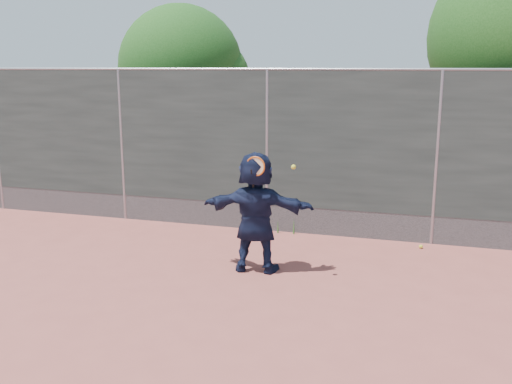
# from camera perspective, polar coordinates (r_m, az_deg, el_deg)

# --- Properties ---
(ground) EXTENTS (80.00, 80.00, 0.00)m
(ground) POSITION_cam_1_polar(r_m,az_deg,el_deg) (7.76, -5.93, -10.77)
(ground) COLOR #9E4C42
(ground) RESTS_ON ground
(player) EXTENTS (1.74, 0.67, 1.84)m
(player) POSITION_cam_1_polar(r_m,az_deg,el_deg) (8.53, -0.00, -2.01)
(player) COLOR #131A34
(player) RESTS_ON ground
(ball_ground) EXTENTS (0.07, 0.07, 0.07)m
(ball_ground) POSITION_cam_1_polar(r_m,az_deg,el_deg) (10.19, 16.16, -5.26)
(ball_ground) COLOR gold
(ball_ground) RESTS_ON ground
(fence) EXTENTS (20.00, 0.06, 3.03)m
(fence) POSITION_cam_1_polar(r_m,az_deg,el_deg) (10.55, 1.11, 4.46)
(fence) COLOR #38423D
(fence) RESTS_ON ground
(swing_action) EXTENTS (0.74, 0.14, 0.51)m
(swing_action) POSITION_cam_1_polar(r_m,az_deg,el_deg) (8.17, 0.30, 2.46)
(swing_action) COLOR #CE5413
(swing_action) RESTS_ON ground
(tree_left) EXTENTS (3.15, 3.00, 4.53)m
(tree_left) POSITION_cam_1_polar(r_m,az_deg,el_deg) (14.27, -6.85, 11.93)
(tree_left) COLOR #382314
(tree_left) RESTS_ON ground
(weed_clump) EXTENTS (0.68, 0.07, 0.30)m
(weed_clump) POSITION_cam_1_polar(r_m,az_deg,el_deg) (10.67, 2.44, -3.42)
(weed_clump) COLOR #387226
(weed_clump) RESTS_ON ground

